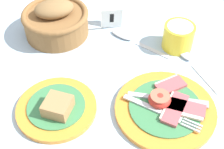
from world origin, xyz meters
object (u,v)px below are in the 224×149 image
Objects in this scene: breakfast_plate at (166,107)px; bread_plate at (57,108)px; teaspoon_near_cup at (189,59)px; teaspoon_by_saucer at (130,39)px; sugar_cup at (178,36)px; bread_basket at (56,20)px; number_card at (111,16)px.

bread_plate is at bearing -178.01° from breakfast_plate.
bread_plate is 0.37m from teaspoon_near_cup.
teaspoon_by_saucer is at bearing 56.67° from bread_plate.
bread_plate reaches higher than teaspoon_near_cup.
sugar_cup is at bearing -155.92° from teaspoon_by_saucer.
bread_basket is 1.04× the size of teaspoon_near_cup.
number_card is 0.43× the size of teaspoon_by_saucer.
bread_basket is (-0.04, 0.28, 0.03)m from bread_plate.
sugar_cup is 0.14m from teaspoon_by_saucer.
breakfast_plate is at bearing 129.44° from teaspoon_near_cup.
breakfast_plate is at bearing 1.99° from bread_plate.
bread_plate is at bearing -142.08° from sugar_cup.
breakfast_plate reaches higher than teaspoon_by_saucer.
sugar_cup is 1.14× the size of number_card.
bread_basket reaches higher than breakfast_plate.
number_card is at bearing 70.26° from bread_plate.
number_card is 0.09m from teaspoon_by_saucer.
teaspoon_by_saucer is 0.18m from teaspoon_near_cup.
bread_basket is 0.16m from number_card.
teaspoon_near_cup is at bearing -172.56° from teaspoon_by_saucer.
number_card is at bearing 155.37° from sugar_cup.
number_card is 0.41× the size of teaspoon_near_cup.
sugar_cup is 0.35m from bread_basket.
sugar_cup is 0.20m from number_card.
sugar_cup is at bearing -8.34° from bread_basket.
teaspoon_by_saucer is (0.17, 0.26, -0.01)m from bread_plate.
number_card is (0.11, 0.32, 0.03)m from bread_plate.
bread_basket reaches higher than number_card.
breakfast_plate is 0.25m from bread_plate.
sugar_cup is 0.49× the size of teaspoon_by_saucer.
bread_plate is 1.02× the size of teaspoon_near_cup.
bread_basket is at bearing 171.66° from sugar_cup.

